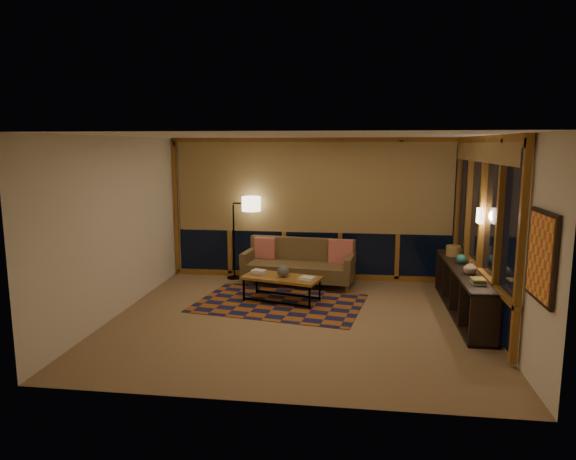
# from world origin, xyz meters

# --- Properties ---
(floor) EXTENTS (5.50, 5.00, 0.01)m
(floor) POSITION_xyz_m (0.00, 0.00, 0.00)
(floor) COLOR #A28264
(floor) RESTS_ON ground
(ceiling) EXTENTS (5.50, 5.00, 0.01)m
(ceiling) POSITION_xyz_m (0.00, 0.00, 2.70)
(ceiling) COLOR white
(ceiling) RESTS_ON walls
(walls) EXTENTS (5.51, 5.01, 2.70)m
(walls) POSITION_xyz_m (0.00, 0.00, 1.35)
(walls) COLOR white
(walls) RESTS_ON floor
(window_wall_back) EXTENTS (5.30, 0.16, 2.60)m
(window_wall_back) POSITION_xyz_m (0.00, 2.43, 1.35)
(window_wall_back) COLOR #96571D
(window_wall_back) RESTS_ON walls
(window_wall_right) EXTENTS (0.16, 3.70, 2.60)m
(window_wall_right) POSITION_xyz_m (2.68, 0.60, 1.35)
(window_wall_right) COLOR #96571D
(window_wall_right) RESTS_ON walls
(wall_art) EXTENTS (0.06, 0.74, 0.94)m
(wall_art) POSITION_xyz_m (2.71, -1.85, 1.45)
(wall_art) COLOR #F2542F
(wall_art) RESTS_ON walls
(wall_sconce) EXTENTS (0.12, 0.18, 0.22)m
(wall_sconce) POSITION_xyz_m (2.62, 0.45, 1.55)
(wall_sconce) COLOR #FFECB6
(wall_sconce) RESTS_ON walls
(sofa) EXTENTS (2.09, 1.06, 0.82)m
(sofa) POSITION_xyz_m (-0.20, 1.92, 0.41)
(sofa) COLOR brown
(sofa) RESTS_ON floor
(pillow_left) EXTENTS (0.41, 0.17, 0.40)m
(pillow_left) POSITION_xyz_m (-0.88, 2.22, 0.61)
(pillow_left) COLOR #D40802
(pillow_left) RESTS_ON sofa
(pillow_right) EXTENTS (0.45, 0.17, 0.44)m
(pillow_right) POSITION_xyz_m (0.57, 2.06, 0.63)
(pillow_right) COLOR #D40802
(pillow_right) RESTS_ON sofa
(area_rug) EXTENTS (2.90, 2.17, 0.01)m
(area_rug) POSITION_xyz_m (-0.38, 0.75, 0.01)
(area_rug) COLOR #944E1C
(area_rug) RESTS_ON floor
(coffee_table) EXTENTS (1.38, 0.89, 0.42)m
(coffee_table) POSITION_xyz_m (-0.36, 0.87, 0.21)
(coffee_table) COLOR #96571D
(coffee_table) RESTS_ON floor
(book_stack_a) EXTENTS (0.26, 0.23, 0.06)m
(book_stack_a) POSITION_xyz_m (-0.77, 1.00, 0.45)
(book_stack_a) COLOR silver
(book_stack_a) RESTS_ON coffee_table
(book_stack_b) EXTENTS (0.31, 0.29, 0.05)m
(book_stack_b) POSITION_xyz_m (0.08, 0.73, 0.45)
(book_stack_b) COLOR silver
(book_stack_b) RESTS_ON coffee_table
(ceramic_pot) EXTENTS (0.28, 0.28, 0.20)m
(ceramic_pot) POSITION_xyz_m (-0.34, 0.87, 0.52)
(ceramic_pot) COLOR black
(ceramic_pot) RESTS_ON coffee_table
(floor_lamp) EXTENTS (0.60, 0.45, 1.62)m
(floor_lamp) POSITION_xyz_m (-1.49, 2.23, 0.81)
(floor_lamp) COLOR black
(floor_lamp) RESTS_ON floor
(bookshelf) EXTENTS (0.40, 2.87, 0.72)m
(bookshelf) POSITION_xyz_m (2.49, 0.65, 0.36)
(bookshelf) COLOR black
(bookshelf) RESTS_ON floor
(basket) EXTENTS (0.25, 0.25, 0.18)m
(basket) POSITION_xyz_m (2.47, 1.51, 0.80)
(basket) COLOR #A78044
(basket) RESTS_ON bookshelf
(teal_bowl) EXTENTS (0.19, 0.19, 0.16)m
(teal_bowl) POSITION_xyz_m (2.49, 0.92, 0.80)
(teal_bowl) COLOR #21736B
(teal_bowl) RESTS_ON bookshelf
(vase) EXTENTS (0.21, 0.21, 0.20)m
(vase) POSITION_xyz_m (2.49, 0.27, 0.82)
(vase) COLOR tan
(vase) RESTS_ON bookshelf
(shelf_book_stack) EXTENTS (0.22, 0.29, 0.08)m
(shelf_book_stack) POSITION_xyz_m (2.49, -0.25, 0.76)
(shelf_book_stack) COLOR silver
(shelf_book_stack) RESTS_ON bookshelf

